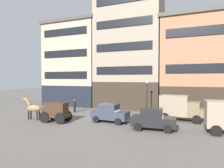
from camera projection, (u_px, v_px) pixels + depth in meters
name	position (u px, v px, depth m)	size (l,w,h in m)	color
ground_plane	(100.00, 120.00, 20.79)	(120.00, 120.00, 0.00)	#605B56
building_far_left	(75.00, 63.00, 33.54)	(9.98, 5.97, 13.91)	black
building_center_left	(129.00, 50.00, 29.72)	(10.18, 5.97, 17.48)	#33281E
building_center_right	(199.00, 63.00, 26.02)	(9.95, 5.97, 12.78)	#33281E
cargo_wagon	(56.00, 111.00, 19.90)	(3.00, 1.71, 1.98)	#3D2819
draft_horse	(33.00, 108.00, 21.04)	(2.35, 0.73, 2.30)	#937047
delivery_truck_far	(180.00, 107.00, 20.60)	(4.45, 2.38, 2.62)	#7A6B4C
sedan_dark	(110.00, 113.00, 19.83)	(3.75, 1.97, 1.83)	#333847
sedan_light	(153.00, 119.00, 16.86)	(3.84, 2.15, 1.83)	black
pedestrian_officer	(75.00, 105.00, 25.63)	(0.46, 0.46, 1.79)	black
streetlamp_curbside	(147.00, 93.00, 23.91)	(0.32, 0.32, 4.12)	black
fire_hydrant_curbside	(116.00, 109.00, 25.62)	(0.24, 0.24, 0.83)	maroon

